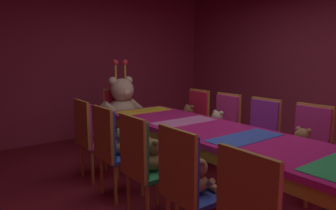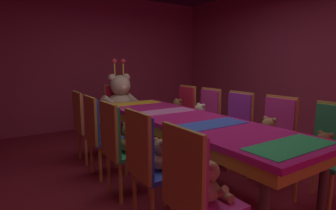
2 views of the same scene
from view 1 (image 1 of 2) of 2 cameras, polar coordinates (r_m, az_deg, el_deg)
ground_plane at (r=3.44m, az=7.87°, el=-16.53°), size 7.90×7.90×0.00m
wall_back at (r=5.82m, az=-14.74°, el=8.00°), size 5.20×0.12×2.80m
wall_right at (r=5.28m, az=28.90°, el=7.08°), size 0.12×6.40×2.80m
banquet_table at (r=3.22m, az=8.13°, el=-5.92°), size 0.90×3.09×0.75m
teddy_left_0 at (r=2.01m, az=18.43°, el=-18.19°), size 0.23×0.30×0.28m
chair_left_1 at (r=2.29m, az=3.19°, el=-13.73°), size 0.42×0.41×0.98m
teddy_left_1 at (r=2.39m, az=5.89°, el=-13.34°), size 0.22×0.29×0.27m
chair_left_2 at (r=2.72m, az=-5.21°, el=-9.98°), size 0.42×0.41×0.98m
teddy_left_2 at (r=2.80m, az=-2.65°, el=-9.62°), size 0.25×0.32×0.30m
chair_left_3 at (r=3.21m, az=-10.77°, el=-7.12°), size 0.42×0.41×0.98m
teddy_left_3 at (r=3.28m, az=-8.51°, el=-7.11°), size 0.22×0.29×0.27m
chair_left_4 at (r=3.74m, az=-14.69°, el=-4.94°), size 0.42×0.41×0.98m
teddy_left_4 at (r=3.80m, az=-12.65°, el=-4.74°), size 0.25×0.33×0.31m
chair_right_1 at (r=3.58m, az=24.94°, el=-6.15°), size 0.42×0.41×0.98m
teddy_right_1 at (r=3.45m, az=23.78°, el=-6.74°), size 0.25×0.32×0.30m
chair_right_2 at (r=3.86m, az=17.03°, el=-4.60°), size 0.42×0.41×0.98m
chair_right_3 at (r=4.22m, az=10.53°, el=-3.18°), size 0.42×0.41×0.98m
teddy_right_3 at (r=4.12m, az=9.16°, el=-3.52°), size 0.26×0.33×0.31m
chair_right_4 at (r=4.64m, az=5.18°, el=-1.96°), size 0.42×0.41×0.98m
teddy_right_4 at (r=4.55m, az=3.81°, el=-2.21°), size 0.26×0.33×0.31m
throne_chair at (r=4.90m, az=-9.43°, el=-1.46°), size 0.41×0.42×0.98m
king_teddy_bear at (r=4.71m, az=-8.50°, el=0.32°), size 0.76×0.59×0.98m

